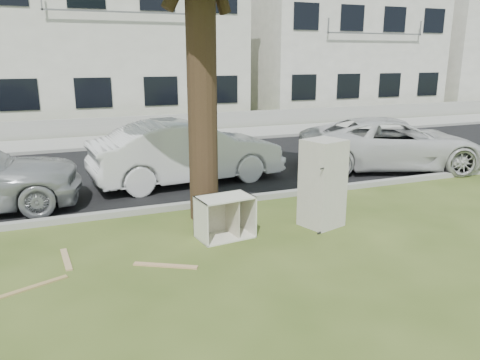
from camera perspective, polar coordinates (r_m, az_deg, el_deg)
name	(u,v)px	position (r m, az deg, el deg)	size (l,w,h in m)	color
ground	(262,248)	(7.65, 2.65, -8.29)	(120.00, 120.00, 0.00)	#3B4D1B
road	(173,168)	(13.09, -8.19, 1.42)	(120.00, 7.00, 0.01)	black
kerb_near	(214,205)	(9.79, -3.25, -3.06)	(120.00, 0.18, 0.12)	gray
kerb_far	(148,146)	(16.50, -11.12, 4.03)	(120.00, 0.18, 0.12)	gray
sidewalk	(141,140)	(17.90, -12.00, 4.83)	(120.00, 2.80, 0.01)	gray
low_wall	(133,125)	(19.41, -12.88, 6.57)	(120.00, 0.15, 0.70)	gray
townhouse_center	(112,41)	(24.10, -15.29, 16.01)	(11.22, 8.16, 7.44)	silver
townhouse_right	(328,49)	(28.18, 10.70, 15.40)	(10.20, 8.16, 6.84)	white
fridge	(323,183)	(8.54, 10.03, -0.39)	(0.65, 0.61, 1.59)	beige
cabinet	(225,217)	(7.97, -1.85, -4.53)	(0.93, 0.57, 0.72)	silver
plank_a	(29,288)	(6.99, -24.31, -11.91)	(1.03, 0.08, 0.02)	#9D824C
plank_b	(165,265)	(7.10, -9.07, -10.25)	(0.97, 0.10, 0.02)	tan
plank_c	(66,259)	(7.69, -20.43, -9.03)	(0.84, 0.09, 0.02)	tan
car_center	(188,152)	(11.44, -6.40, 3.43)	(1.62, 4.63, 1.53)	silver
car_right	(393,143)	(13.53, 18.12, 4.25)	(2.31, 5.00, 1.39)	silver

